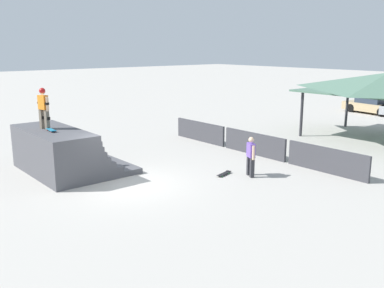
# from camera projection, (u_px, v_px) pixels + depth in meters

# --- Properties ---
(ground_plane) EXTENTS (160.00, 160.00, 0.00)m
(ground_plane) POSITION_uv_depth(u_px,v_px,m) (126.00, 185.00, 15.98)
(ground_plane) COLOR #ADA8A0
(quarter_pipe_ramp) EXTENTS (4.59, 3.65, 1.81)m
(quarter_pipe_ramp) POSITION_uv_depth(u_px,v_px,m) (62.00, 153.00, 17.46)
(quarter_pipe_ramp) COLOR #4C4C51
(quarter_pipe_ramp) RESTS_ON ground
(skater_on_deck) EXTENTS (0.71, 0.31, 1.65)m
(skater_on_deck) POSITION_uv_depth(u_px,v_px,m) (43.00, 106.00, 16.98)
(skater_on_deck) COLOR #6B6051
(skater_on_deck) RESTS_ON quarter_pipe_ramp
(skateboard_on_deck) EXTENTS (0.78, 0.26, 0.09)m
(skateboard_on_deck) POSITION_uv_depth(u_px,v_px,m) (51.00, 130.00, 16.70)
(skateboard_on_deck) COLOR red
(skateboard_on_deck) RESTS_ON quarter_pipe_ramp
(bystander_walking) EXTENTS (0.62, 0.38, 1.60)m
(bystander_walking) POSITION_uv_depth(u_px,v_px,m) (251.00, 155.00, 16.85)
(bystander_walking) COLOR #2D2D33
(bystander_walking) RESTS_ON ground
(skateboard_on_ground) EXTENTS (0.40, 0.85, 0.09)m
(skateboard_on_ground) POSITION_uv_depth(u_px,v_px,m) (224.00, 173.00, 17.20)
(skateboard_on_ground) COLOR green
(skateboard_on_ground) RESTS_ON ground
(barrier_fence) EXTENTS (11.60, 0.12, 1.05)m
(barrier_fence) POSITION_uv_depth(u_px,v_px,m) (254.00, 144.00, 20.35)
(barrier_fence) COLOR #3D3D42
(barrier_fence) RESTS_ON ground
(parked_car_tan) EXTENTS (4.54, 2.21, 1.27)m
(parked_car_tan) POSITION_uv_depth(u_px,v_px,m) (372.00, 106.00, 32.92)
(parked_car_tan) COLOR tan
(parked_car_tan) RESTS_ON ground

